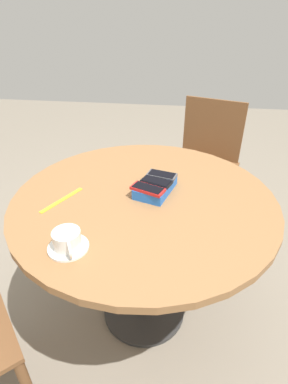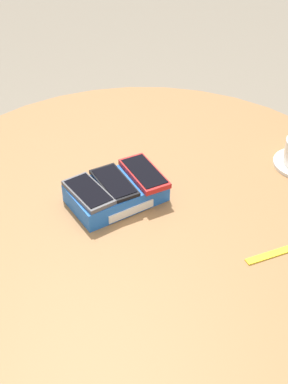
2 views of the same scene
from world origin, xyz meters
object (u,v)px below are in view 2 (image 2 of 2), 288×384
(phone_gray, at_px, (88,192))
(phone_red, at_px, (144,173))
(round_table, at_px, (144,235))
(phone_box, at_px, (116,193))
(phone_black, at_px, (114,183))

(phone_gray, bearing_deg, phone_red, -20.06)
(round_table, xyz_separation_m, phone_box, (-0.04, 0.04, 0.13))
(phone_box, relative_size, phone_black, 1.61)
(phone_black, relative_size, phone_red, 0.95)
(round_table, height_order, phone_gray, phone_gray)
(phone_black, bearing_deg, phone_red, -23.39)
(round_table, distance_m, phone_gray, 0.20)
(phone_gray, xyz_separation_m, phone_red, (0.13, -0.05, 0.00))
(phone_box, xyz_separation_m, phone_gray, (-0.06, 0.02, 0.03))
(round_table, bearing_deg, phone_box, 135.26)
(phone_box, distance_m, phone_gray, 0.07)
(phone_red, bearing_deg, phone_black, 156.61)
(round_table, height_order, phone_red, phone_red)
(round_table, relative_size, phone_box, 4.81)
(phone_black, bearing_deg, phone_gray, 163.76)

